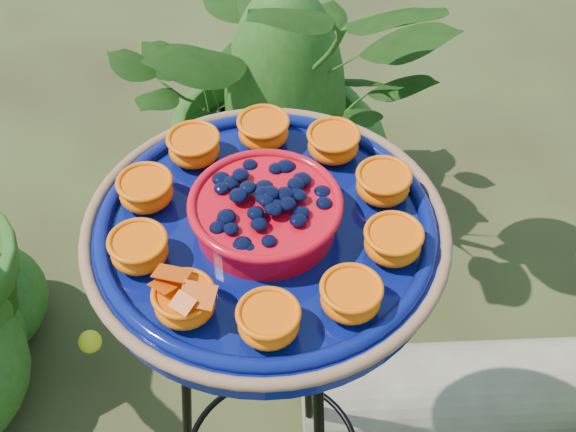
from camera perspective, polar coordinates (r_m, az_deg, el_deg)
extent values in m
torus|color=black|center=(0.99, -1.52, -2.69)|extent=(0.30, 0.30, 0.01)
cylinder|color=black|center=(1.40, 1.37, -9.80)|extent=(0.04, 0.08, 0.83)
cylinder|color=black|center=(1.34, -7.18, -14.48)|extent=(0.06, 0.07, 0.83)
cylinder|color=#08115E|center=(0.97, -1.55, -1.55)|extent=(0.53, 0.53, 0.04)
torus|color=#916141|center=(0.96, -1.57, -0.88)|extent=(0.44, 0.44, 0.01)
torus|color=#08115E|center=(0.95, -1.58, -0.73)|extent=(0.41, 0.41, 0.02)
cylinder|color=red|center=(0.94, -1.60, 0.04)|extent=(0.21, 0.21, 0.04)
torus|color=red|center=(0.92, -1.63, 0.91)|extent=(0.18, 0.18, 0.01)
ellipsoid|color=black|center=(0.92, -1.64, 1.15)|extent=(0.15, 0.15, 0.03)
ellipsoid|color=#FF5E02|center=(0.92, 7.44, -2.01)|extent=(0.07, 0.07, 0.03)
cylinder|color=#FF5105|center=(0.91, 7.54, -1.33)|extent=(0.06, 0.06, 0.01)
ellipsoid|color=#FF5E02|center=(0.99, 6.75, 2.10)|extent=(0.07, 0.07, 0.03)
cylinder|color=#FF5105|center=(0.97, 6.84, 2.78)|extent=(0.06, 0.06, 0.01)
ellipsoid|color=#FF5E02|center=(1.03, 3.23, 5.00)|extent=(0.07, 0.07, 0.03)
cylinder|color=#FF5105|center=(1.02, 3.26, 5.68)|extent=(0.06, 0.06, 0.01)
ellipsoid|color=#FF5E02|center=(1.05, -1.76, 5.93)|extent=(0.07, 0.07, 0.03)
cylinder|color=#FF5105|center=(1.04, -1.78, 6.61)|extent=(0.06, 0.06, 0.01)
ellipsoid|color=#FF5E02|center=(1.03, -6.68, 4.71)|extent=(0.07, 0.07, 0.03)
cylinder|color=#FF5105|center=(1.02, -6.76, 5.39)|extent=(0.06, 0.06, 0.01)
ellipsoid|color=#FF5E02|center=(0.99, -10.05, 1.63)|extent=(0.07, 0.07, 0.03)
cylinder|color=#FF5105|center=(0.97, -10.17, 2.30)|extent=(0.06, 0.06, 0.01)
ellipsoid|color=#FF5E02|center=(0.92, -10.52, -2.52)|extent=(0.07, 0.07, 0.03)
cylinder|color=#FF5105|center=(0.91, -10.66, -1.85)|extent=(0.06, 0.06, 0.01)
ellipsoid|color=#FF5E02|center=(0.87, -7.35, -6.24)|extent=(0.07, 0.07, 0.03)
cylinder|color=#FF5105|center=(0.86, -7.45, -5.58)|extent=(0.06, 0.06, 0.01)
ellipsoid|color=#FF5E02|center=(0.85, -1.39, -7.67)|extent=(0.07, 0.07, 0.03)
cylinder|color=#FF5105|center=(0.83, -1.41, -7.02)|extent=(0.06, 0.06, 0.01)
ellipsoid|color=#FF5E02|center=(0.87, 4.47, -5.91)|extent=(0.07, 0.07, 0.03)
cylinder|color=#FF5105|center=(0.86, 4.54, -5.24)|extent=(0.06, 0.06, 0.01)
cylinder|color=black|center=(0.85, -7.51, -5.20)|extent=(0.02, 0.02, 0.00)
cube|color=#E35E04|center=(0.86, -8.25, -4.05)|extent=(0.05, 0.04, 0.01)
cube|color=#E35E04|center=(0.83, -6.43, -5.61)|extent=(0.05, 0.04, 0.01)
cylinder|color=tan|center=(1.75, 11.71, -12.19)|extent=(0.58, 0.60, 0.21)
imported|color=#214412|center=(1.89, -0.20, 8.56)|extent=(0.96, 0.96, 0.81)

